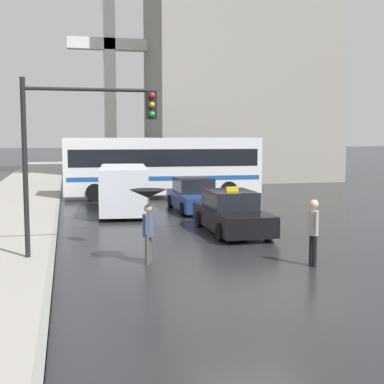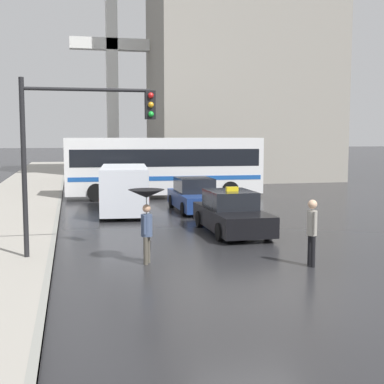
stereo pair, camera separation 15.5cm
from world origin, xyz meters
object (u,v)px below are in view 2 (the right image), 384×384
object	(u,v)px
ambulance_van	(124,187)
pedestrian_with_umbrella	(146,205)
pedestrian_man	(312,227)
taxi	(231,214)
monument_cross	(112,73)
city_bus	(164,165)
sedan_red	(195,196)
traffic_light	(81,134)

from	to	relation	value
ambulance_van	pedestrian_with_umbrella	xyz separation A→B (m)	(-0.34, -9.72, 0.44)
pedestrian_man	pedestrian_with_umbrella	bearing A→B (deg)	-103.43
ambulance_van	pedestrian_with_umbrella	world-z (taller)	ambulance_van
taxi	monument_cross	bearing A→B (deg)	-84.90
city_bus	monument_cross	size ratio (longest dim) A/B	0.74
sedan_red	pedestrian_man	distance (m)	11.19
pedestrian_with_umbrella	ambulance_van	bearing A→B (deg)	23.12
city_bus	pedestrian_man	world-z (taller)	city_bus
pedestrian_man	monument_cross	size ratio (longest dim) A/B	0.12
pedestrian_with_umbrella	monument_cross	distance (m)	30.32
ambulance_van	traffic_light	xyz separation A→B (m)	(-2.03, -8.81, 2.37)
pedestrian_with_umbrella	sedan_red	bearing A→B (deg)	4.90
traffic_light	monument_cross	size ratio (longest dim) A/B	0.34
taxi	city_bus	xyz separation A→B (m)	(-0.49, 11.42, 1.19)
sedan_red	city_bus	size ratio (longest dim) A/B	0.42
pedestrian_with_umbrella	taxi	bearing A→B (deg)	-16.46
sedan_red	pedestrian_man	bearing A→B (deg)	93.13
ambulance_van	city_bus	xyz separation A→B (m)	(2.83, 5.84, 0.69)
city_bus	traffic_light	world-z (taller)	traffic_light
ambulance_van	monument_cross	bearing A→B (deg)	-87.43
taxi	sedan_red	xyz separation A→B (m)	(-0.01, 5.79, 0.01)
sedan_red	city_bus	bearing A→B (deg)	-85.14
traffic_light	monument_cross	bearing A→B (deg)	83.84
traffic_light	monument_cross	xyz separation A→B (m)	(3.09, 28.60, 4.90)
taxi	pedestrian_with_umbrella	distance (m)	5.60
city_bus	pedestrian_with_umbrella	distance (m)	15.88
city_bus	pedestrian_with_umbrella	xyz separation A→B (m)	(-3.17, -15.55, -0.26)
pedestrian_with_umbrella	traffic_light	xyz separation A→B (m)	(-1.68, 0.90, 1.93)
pedestrian_man	monument_cross	xyz separation A→B (m)	(-2.86, 30.76, 7.39)
taxi	sedan_red	world-z (taller)	taxi
monument_cross	pedestrian_with_umbrella	bearing A→B (deg)	-92.72
taxi	ambulance_van	xyz separation A→B (m)	(-3.32, 5.59, 0.50)
sedan_red	ambulance_van	distance (m)	3.36
city_bus	monument_cross	bearing A→B (deg)	9.70
ambulance_van	pedestrian_man	distance (m)	11.65
city_bus	pedestrian_with_umbrella	world-z (taller)	city_bus
pedestrian_man	traffic_light	distance (m)	6.80
pedestrian_man	ambulance_van	bearing A→B (deg)	-157.39
ambulance_van	pedestrian_with_umbrella	distance (m)	9.73
sedan_red	pedestrian_man	xyz separation A→B (m)	(0.61, -11.17, 0.37)
sedan_red	monument_cross	bearing A→B (deg)	-83.44
sedan_red	traffic_light	size ratio (longest dim) A/B	0.92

